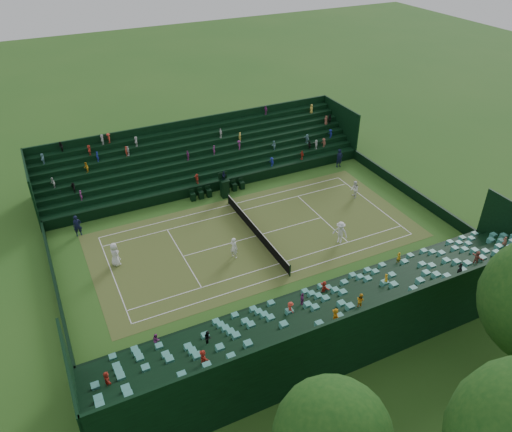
{
  "coord_description": "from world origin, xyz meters",
  "views": [
    {
      "loc": [
        30.58,
        -14.88,
        24.08
      ],
      "look_at": [
        0.0,
        0.0,
        2.0
      ],
      "focal_mm": 35.0,
      "sensor_mm": 36.0,
      "label": 1
    }
  ],
  "objects_px": {
    "tennis_net": "(256,231)",
    "umpire_chair": "(224,186)",
    "player_far_west": "(355,190)",
    "player_far_east": "(340,232)",
    "player_near_west": "(115,254)",
    "player_near_east": "(234,248)"
  },
  "relations": [
    {
      "from": "tennis_net",
      "to": "umpire_chair",
      "type": "bearing_deg",
      "value": 178.59
    },
    {
      "from": "player_near_east",
      "to": "player_far_west",
      "type": "height_order",
      "value": "player_near_east"
    },
    {
      "from": "player_far_west",
      "to": "player_far_east",
      "type": "xyz_separation_m",
      "value": [
        5.44,
        -5.29,
        0.14
      ]
    },
    {
      "from": "tennis_net",
      "to": "player_far_west",
      "type": "distance_m",
      "value": 11.18
    },
    {
      "from": "umpire_chair",
      "to": "player_far_east",
      "type": "xyz_separation_m",
      "value": [
        10.86,
        5.59,
        -0.17
      ]
    },
    {
      "from": "player_far_west",
      "to": "player_far_east",
      "type": "distance_m",
      "value": 7.58
    },
    {
      "from": "umpire_chair",
      "to": "player_near_east",
      "type": "xyz_separation_m",
      "value": [
        8.92,
        -2.98,
        -0.22
      ]
    },
    {
      "from": "player_near_west",
      "to": "player_near_east",
      "type": "xyz_separation_m",
      "value": [
        3.1,
        8.53,
        -0.07
      ]
    },
    {
      "from": "umpire_chair",
      "to": "player_near_west",
      "type": "relative_size",
      "value": 1.35
    },
    {
      "from": "tennis_net",
      "to": "player_near_west",
      "type": "relative_size",
      "value": 5.84
    },
    {
      "from": "tennis_net",
      "to": "player_far_east",
      "type": "distance_m",
      "value": 6.9
    },
    {
      "from": "umpire_chair",
      "to": "player_far_east",
      "type": "relative_size",
      "value": 1.37
    },
    {
      "from": "player_far_west",
      "to": "player_far_east",
      "type": "relative_size",
      "value": 0.86
    },
    {
      "from": "tennis_net",
      "to": "umpire_chair",
      "type": "distance_m",
      "value": 7.12
    },
    {
      "from": "umpire_chair",
      "to": "player_near_west",
      "type": "height_order",
      "value": "umpire_chair"
    },
    {
      "from": "player_near_west",
      "to": "player_far_east",
      "type": "height_order",
      "value": "player_near_west"
    },
    {
      "from": "tennis_net",
      "to": "player_near_east",
      "type": "xyz_separation_m",
      "value": [
        1.83,
        -2.81,
        0.4
      ]
    },
    {
      "from": "player_near_east",
      "to": "player_far_east",
      "type": "height_order",
      "value": "player_far_east"
    },
    {
      "from": "tennis_net",
      "to": "player_near_east",
      "type": "height_order",
      "value": "player_near_east"
    },
    {
      "from": "player_near_east",
      "to": "player_far_east",
      "type": "distance_m",
      "value": 8.78
    },
    {
      "from": "player_far_west",
      "to": "player_far_east",
      "type": "height_order",
      "value": "player_far_east"
    },
    {
      "from": "umpire_chair",
      "to": "player_far_east",
      "type": "distance_m",
      "value": 12.22
    }
  ]
}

